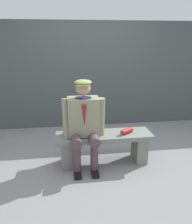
% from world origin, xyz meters
% --- Properties ---
extents(ground_plane, '(30.00, 30.00, 0.00)m').
position_xyz_m(ground_plane, '(0.00, 0.00, 0.00)').
color(ground_plane, gray).
extents(bench, '(1.44, 0.41, 0.48)m').
position_xyz_m(bench, '(0.00, 0.00, 0.31)').
color(bench, slate).
rests_on(bench, ground).
extents(seated_man, '(0.61, 0.57, 1.31)m').
position_xyz_m(seated_man, '(0.30, 0.05, 0.72)').
color(seated_man, gray).
rests_on(seated_man, ground).
extents(rolled_magazine, '(0.22, 0.18, 0.08)m').
position_xyz_m(rolled_magazine, '(-0.34, 0.03, 0.52)').
color(rolled_magazine, '#B21E1E').
rests_on(rolled_magazine, bench).
extents(stadium_wall, '(12.00, 0.24, 2.19)m').
position_xyz_m(stadium_wall, '(0.00, -1.75, 1.09)').
color(stadium_wall, '#434A49').
rests_on(stadium_wall, ground).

